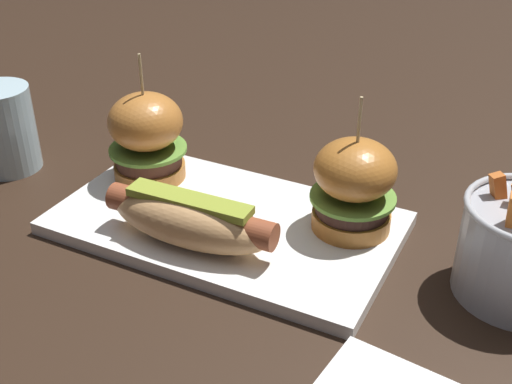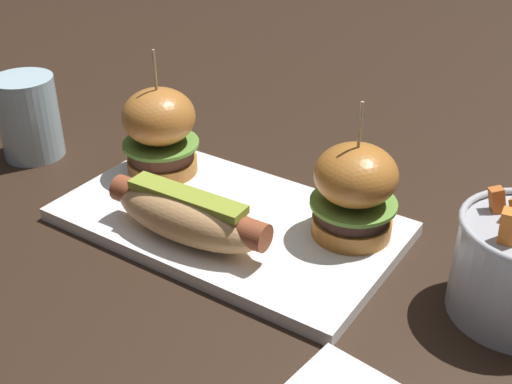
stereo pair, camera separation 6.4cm
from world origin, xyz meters
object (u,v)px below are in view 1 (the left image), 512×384
object	(u,v)px
slider_left	(147,136)
water_glass	(4,129)
platter_main	(226,223)
slider_right	(354,185)
hot_dog	(190,219)

from	to	relation	value
slider_left	water_glass	xyz separation A→B (m)	(-0.18, -0.04, -0.01)
platter_main	slider_right	world-z (taller)	slider_right
slider_right	water_glass	size ratio (longest dim) A/B	1.37
slider_left	platter_main	bearing A→B (deg)	-17.20
platter_main	slider_left	size ratio (longest dim) A/B	2.39
hot_dog	water_glass	bearing A→B (deg)	169.34
slider_right	platter_main	bearing A→B (deg)	-160.86
slider_right	water_glass	distance (m)	0.42
slider_right	water_glass	xyz separation A→B (m)	(-0.42, -0.04, -0.01)
platter_main	water_glass	xyz separation A→B (m)	(-0.30, 0.00, 0.04)
slider_left	slider_right	size ratio (longest dim) A/B	1.03
platter_main	hot_dog	size ratio (longest dim) A/B	1.97
hot_dog	slider_left	size ratio (longest dim) A/B	1.21
hot_dog	water_glass	distance (m)	0.30
hot_dog	slider_left	bearing A→B (deg)	140.70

